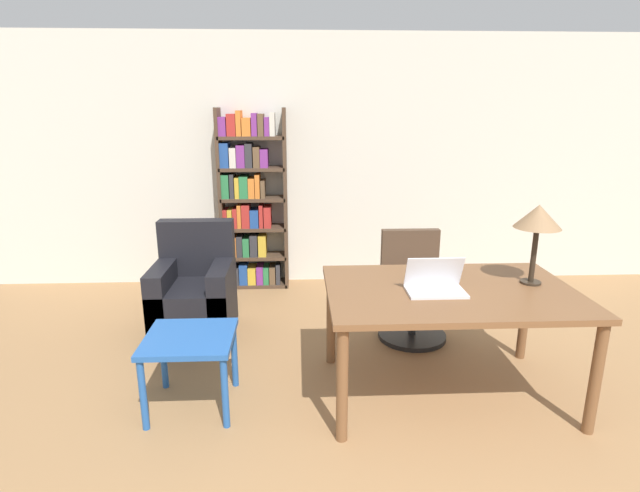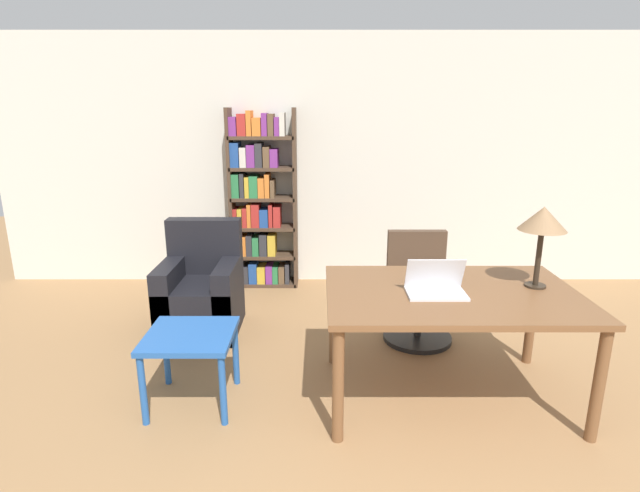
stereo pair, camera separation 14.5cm
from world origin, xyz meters
name	(u,v)px [view 1 (the left image)]	position (x,y,z in m)	size (l,w,h in m)	color
wall_back	(349,162)	(0.00, 4.53, 1.35)	(8.00, 0.06, 2.70)	silver
desk	(450,301)	(0.43, 2.06, 0.69)	(1.64, 1.08, 0.77)	brown
laptop	(435,284)	(0.31, 2.01, 0.82)	(0.37, 0.23, 0.23)	silver
table_lamp	(538,219)	(1.00, 2.14, 1.22)	(0.31, 0.31, 0.54)	#2D2319
office_chair	(412,292)	(0.40, 3.00, 0.40)	(0.58, 0.58, 0.91)	black
side_table_blue	(190,347)	(-1.29, 1.98, 0.43)	(0.57, 0.55, 0.51)	#2356A3
armchair	(195,297)	(-1.49, 3.16, 0.32)	(0.66, 0.71, 0.96)	black
bookshelf	(250,203)	(-1.09, 4.34, 0.94)	(0.72, 0.28, 1.93)	#4C3828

